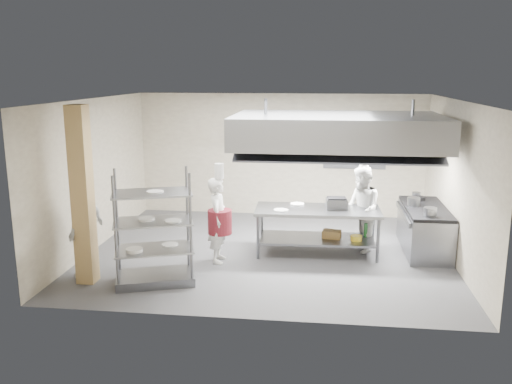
# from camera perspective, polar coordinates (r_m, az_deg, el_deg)

# --- Properties ---
(floor) EXTENTS (7.00, 7.00, 0.00)m
(floor) POSITION_cam_1_polar(r_m,az_deg,el_deg) (10.83, 1.27, -6.36)
(floor) COLOR #343437
(floor) RESTS_ON ground
(ceiling) EXTENTS (7.00, 7.00, 0.00)m
(ceiling) POSITION_cam_1_polar(r_m,az_deg,el_deg) (10.26, 1.35, 9.70)
(ceiling) COLOR silver
(ceiling) RESTS_ON wall_back
(wall_back) EXTENTS (7.00, 0.00, 7.00)m
(wall_back) POSITION_cam_1_polar(r_m,az_deg,el_deg) (13.39, 2.61, 3.90)
(wall_back) COLOR gray
(wall_back) RESTS_ON ground
(wall_left) EXTENTS (0.00, 6.00, 6.00)m
(wall_left) POSITION_cam_1_polar(r_m,az_deg,el_deg) (11.34, -16.59, 1.81)
(wall_left) COLOR gray
(wall_left) RESTS_ON ground
(wall_right) EXTENTS (0.00, 6.00, 6.00)m
(wall_right) POSITION_cam_1_polar(r_m,az_deg,el_deg) (10.69, 20.33, 0.92)
(wall_right) COLOR gray
(wall_right) RESTS_ON ground
(column) EXTENTS (0.30, 0.30, 3.00)m
(column) POSITION_cam_1_polar(r_m,az_deg,el_deg) (9.40, -17.80, -0.41)
(column) COLOR tan
(column) RESTS_ON floor
(exhaust_hood) EXTENTS (4.00, 2.50, 0.60)m
(exhaust_hood) POSITION_cam_1_polar(r_m,az_deg,el_deg) (10.66, 8.57, 6.44)
(exhaust_hood) COLOR gray
(exhaust_hood) RESTS_ON ceiling
(hood_strip_a) EXTENTS (1.60, 0.12, 0.04)m
(hood_strip_a) POSITION_cam_1_polar(r_m,az_deg,el_deg) (10.71, 3.68, 4.86)
(hood_strip_a) COLOR white
(hood_strip_a) RESTS_ON exhaust_hood
(hood_strip_b) EXTENTS (1.60, 0.12, 0.04)m
(hood_strip_b) POSITION_cam_1_polar(r_m,az_deg,el_deg) (10.76, 13.32, 4.58)
(hood_strip_b) COLOR white
(hood_strip_b) RESTS_ON exhaust_hood
(wall_shelf) EXTENTS (1.50, 0.28, 0.04)m
(wall_shelf) POSITION_cam_1_polar(r_m,az_deg,el_deg) (13.22, 10.37, 3.59)
(wall_shelf) COLOR gray
(wall_shelf) RESTS_ON wall_back
(island) EXTENTS (2.44, 1.07, 0.91)m
(island) POSITION_cam_1_polar(r_m,az_deg,el_deg) (10.69, 6.45, -4.13)
(island) COLOR slate
(island) RESTS_ON floor
(island_worktop) EXTENTS (2.44, 1.07, 0.06)m
(island_worktop) POSITION_cam_1_polar(r_m,az_deg,el_deg) (10.58, 6.51, -1.92)
(island_worktop) COLOR gray
(island_worktop) RESTS_ON island
(island_undershelf) EXTENTS (2.24, 0.96, 0.04)m
(island_undershelf) POSITION_cam_1_polar(r_m,az_deg,el_deg) (10.74, 6.43, -4.92)
(island_undershelf) COLOR slate
(island_undershelf) RESTS_ON island
(pass_rack) EXTENTS (1.46, 1.13, 1.94)m
(pass_rack) POSITION_cam_1_polar(r_m,az_deg,el_deg) (9.20, -10.76, -3.71)
(pass_rack) COLOR slate
(pass_rack) RESTS_ON floor
(cooking_range) EXTENTS (0.80, 2.00, 0.84)m
(cooking_range) POSITION_cam_1_polar(r_m,az_deg,el_deg) (11.32, 17.29, -3.87)
(cooking_range) COLOR gray
(cooking_range) RESTS_ON floor
(range_top) EXTENTS (0.78, 1.96, 0.06)m
(range_top) POSITION_cam_1_polar(r_m,az_deg,el_deg) (11.21, 17.43, -1.66)
(range_top) COLOR black
(range_top) RESTS_ON cooking_range
(chef_head) EXTENTS (0.40, 0.59, 1.61)m
(chef_head) POSITION_cam_1_polar(r_m,az_deg,el_deg) (10.13, -3.97, -2.97)
(chef_head) COLOR white
(chef_head) RESTS_ON floor
(chef_line) EXTENTS (0.84, 0.97, 1.71)m
(chef_line) POSITION_cam_1_polar(r_m,az_deg,el_deg) (10.88, 11.03, -1.80)
(chef_line) COLOR white
(chef_line) RESTS_ON floor
(chef_plating) EXTENTS (0.52, 1.02, 1.67)m
(chef_plating) POSITION_cam_1_polar(r_m,az_deg,el_deg) (9.83, -17.43, -3.82)
(chef_plating) COLOR white
(chef_plating) RESTS_ON floor
(griddle) EXTENTS (0.42, 0.35, 0.19)m
(griddle) POSITION_cam_1_polar(r_m,az_deg,el_deg) (10.62, 8.47, -1.22)
(griddle) COLOR slate
(griddle) RESTS_ON island_worktop
(wicker_basket) EXTENTS (0.39, 0.30, 0.15)m
(wicker_basket) POSITION_cam_1_polar(r_m,az_deg,el_deg) (10.75, 7.97, -4.42)
(wicker_basket) COLOR olive
(wicker_basket) RESTS_ON island_undershelf
(stockpot) EXTENTS (0.25, 0.25, 0.17)m
(stockpot) POSITION_cam_1_polar(r_m,az_deg,el_deg) (11.21, 16.26, -0.98)
(stockpot) COLOR gray
(stockpot) RESTS_ON range_top
(plate_stack) EXTENTS (0.28, 0.28, 0.05)m
(plate_stack) POSITION_cam_1_polar(r_m,az_deg,el_deg) (9.30, -10.67, -5.78)
(plate_stack) COLOR silver
(plate_stack) RESTS_ON pass_rack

